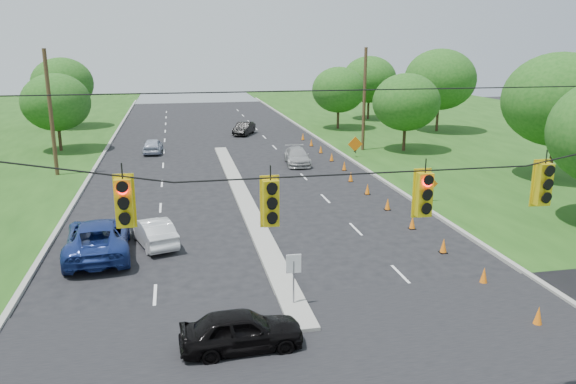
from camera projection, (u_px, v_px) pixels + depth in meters
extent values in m
cube|color=gray|center=(92.00, 174.00, 41.32)|extent=(0.25, 110.00, 0.16)
cube|color=gray|center=(354.00, 163.00, 45.19)|extent=(0.25, 110.00, 0.16)
cube|color=gray|center=(243.00, 199.00, 34.73)|extent=(1.00, 34.00, 0.18)
cylinder|color=gray|center=(294.00, 284.00, 20.29)|extent=(0.06, 0.06, 1.80)
cube|color=white|center=(294.00, 264.00, 20.08)|extent=(0.55, 0.04, 0.70)
cylinder|color=black|center=(362.00, 156.00, 12.09)|extent=(24.00, 0.04, 0.04)
cube|color=yellow|center=(124.00, 203.00, 11.33)|extent=(0.34, 0.24, 1.00)
cube|color=yellow|center=(271.00, 203.00, 11.95)|extent=(0.34, 0.24, 1.00)
cube|color=yellow|center=(424.00, 194.00, 12.62)|extent=(0.34, 0.24, 1.00)
cube|color=yellow|center=(543.00, 184.00, 13.17)|extent=(0.34, 0.24, 1.00)
cylinder|color=#422D1C|center=(51.00, 114.00, 39.70)|extent=(0.28, 0.28, 9.00)
cylinder|color=#422D1C|center=(364.00, 100.00, 49.22)|extent=(0.28, 0.28, 9.00)
cone|color=orange|center=(538.00, 316.00, 19.10)|extent=(0.32, 0.32, 0.70)
cone|color=orange|center=(484.00, 276.00, 22.42)|extent=(0.32, 0.32, 0.70)
cone|color=orange|center=(444.00, 246.00, 25.73)|extent=(0.32, 0.32, 0.70)
cone|color=orange|center=(412.00, 222.00, 29.05)|extent=(0.32, 0.32, 0.70)
cone|color=orange|center=(388.00, 204.00, 32.36)|extent=(0.32, 0.32, 0.70)
cone|color=orange|center=(367.00, 189.00, 35.68)|extent=(0.32, 0.32, 0.70)
cone|color=orange|center=(351.00, 177.00, 38.99)|extent=(0.32, 0.32, 0.70)
cone|color=orange|center=(344.00, 166.00, 42.42)|extent=(0.32, 0.32, 0.70)
cone|color=orange|center=(332.00, 157.00, 45.74)|extent=(0.32, 0.32, 0.70)
cone|color=orange|center=(321.00, 149.00, 49.05)|extent=(0.32, 0.32, 0.70)
cone|color=orange|center=(311.00, 142.00, 52.37)|extent=(0.32, 0.32, 0.70)
cone|color=orange|center=(303.00, 137.00, 55.68)|extent=(0.32, 0.32, 0.70)
cube|color=black|center=(427.00, 194.00, 33.81)|extent=(0.06, 0.58, 0.26)
cube|color=black|center=(427.00, 194.00, 33.81)|extent=(0.06, 0.58, 0.26)
cube|color=orange|center=(428.00, 184.00, 33.66)|extent=(1.27, 0.05, 1.27)
cube|color=black|center=(355.00, 151.00, 47.07)|extent=(0.06, 0.58, 0.26)
cube|color=black|center=(355.00, 151.00, 47.07)|extent=(0.06, 0.58, 0.26)
cube|color=orange|center=(355.00, 144.00, 46.92)|extent=(1.27, 0.05, 1.27)
cylinder|color=black|center=(60.00, 137.00, 49.71)|extent=(0.28, 0.28, 2.52)
ellipsoid|color=#194C14|center=(56.00, 102.00, 48.92)|extent=(5.88, 5.88, 5.04)
cylinder|color=black|center=(66.00, 115.00, 63.49)|extent=(0.28, 0.28, 2.88)
ellipsoid|color=#194C14|center=(63.00, 84.00, 62.59)|extent=(6.72, 6.72, 5.76)
cylinder|color=black|center=(552.00, 156.00, 39.47)|extent=(0.28, 0.28, 3.24)
ellipsoid|color=#194C14|center=(559.00, 100.00, 38.45)|extent=(7.56, 7.56, 6.48)
cylinder|color=black|center=(404.00, 137.00, 49.78)|extent=(0.28, 0.28, 2.52)
ellipsoid|color=#194C14|center=(406.00, 102.00, 48.99)|extent=(5.88, 5.88, 5.04)
cylinder|color=black|center=(437.00, 117.00, 60.69)|extent=(0.28, 0.28, 3.24)
ellipsoid|color=#194C14|center=(440.00, 79.00, 59.67)|extent=(7.56, 7.56, 6.48)
cylinder|color=black|center=(368.00, 108.00, 70.39)|extent=(0.28, 0.28, 2.88)
ellipsoid|color=#194C14|center=(369.00, 79.00, 69.49)|extent=(6.72, 6.72, 5.76)
cylinder|color=black|center=(338.00, 118.00, 62.66)|extent=(0.28, 0.28, 2.52)
ellipsoid|color=#194C14|center=(339.00, 90.00, 61.87)|extent=(5.88, 5.88, 5.04)
imported|color=black|center=(242.00, 330.00, 17.53)|extent=(3.93, 1.72, 1.32)
imported|color=silver|center=(153.00, 232.00, 26.71)|extent=(2.48, 4.18, 1.30)
imported|color=navy|center=(98.00, 237.00, 25.39)|extent=(3.17, 6.13, 1.65)
imported|color=#9F9F9F|center=(297.00, 156.00, 44.45)|extent=(2.22, 4.60, 1.29)
imported|color=#AAB1C5|center=(153.00, 146.00, 49.00)|extent=(1.80, 3.89, 1.29)
imported|color=black|center=(244.00, 128.00, 58.88)|extent=(2.93, 4.26, 1.33)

